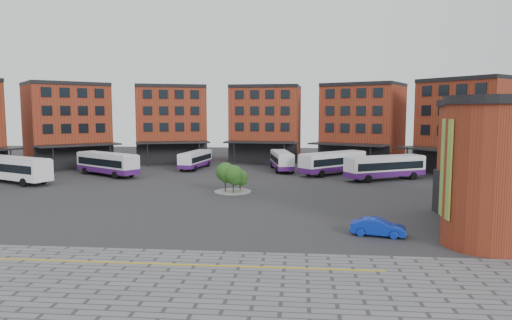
# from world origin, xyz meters

# --- Properties ---
(ground) EXTENTS (160.00, 160.00, 0.00)m
(ground) POSITION_xyz_m (0.00, 0.00, 0.00)
(ground) COLOR #28282B
(ground) RESTS_ON ground
(yellow_line) EXTENTS (26.00, 0.15, 0.02)m
(yellow_line) POSITION_xyz_m (2.00, -14.00, 0.03)
(yellow_line) COLOR gold
(yellow_line) RESTS_ON paving_zone
(main_building) EXTENTS (94.14, 42.48, 14.60)m
(main_building) POSITION_xyz_m (-4.77, 38.25, 7.23)
(main_building) COLOR maroon
(main_building) RESTS_ON ground
(tree_island) EXTENTS (4.40, 4.40, 3.62)m
(tree_island) POSITION_xyz_m (1.99, 11.50, 1.99)
(tree_island) COLOR gray
(tree_island) RESTS_ON ground
(bus_a) EXTENTS (12.37, 7.64, 3.48)m
(bus_a) POSITION_xyz_m (-28.03, 16.09, 2.06)
(bus_a) COLOR white
(bus_a) RESTS_ON ground
(bus_b) EXTENTS (11.62, 8.86, 3.39)m
(bus_b) POSITION_xyz_m (-18.65, 24.08, 1.84)
(bus_b) COLOR silver
(bus_b) RESTS_ON ground
(bus_c) EXTENTS (3.67, 10.48, 2.89)m
(bus_c) POSITION_xyz_m (-7.45, 33.57, 1.57)
(bus_c) COLOR white
(bus_c) RESTS_ON ground
(bus_d) EXTENTS (4.38, 11.14, 3.06)m
(bus_d) POSITION_xyz_m (7.01, 32.73, 1.66)
(bus_d) COLOR white
(bus_d) RESTS_ON ground
(bus_e) EXTENTS (10.71, 10.28, 3.40)m
(bus_e) POSITION_xyz_m (14.98, 28.61, 1.84)
(bus_e) COLOR white
(bus_e) RESTS_ON ground
(bus_f) EXTENTS (11.90, 8.07, 3.38)m
(bus_f) POSITION_xyz_m (21.79, 23.53, 1.83)
(bus_f) COLOR white
(bus_f) RESTS_ON ground
(blue_car) EXTENTS (4.36, 2.33, 1.37)m
(blue_car) POSITION_xyz_m (15.89, -6.01, 0.68)
(blue_car) COLOR #0D2CB2
(blue_car) RESTS_ON ground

